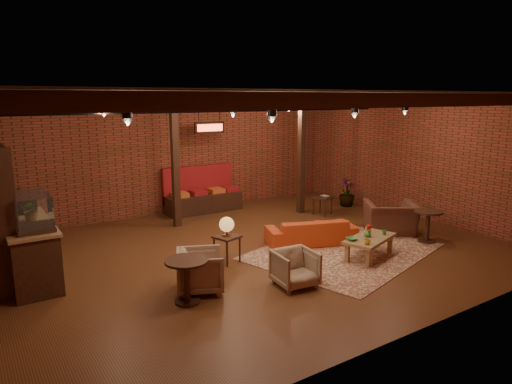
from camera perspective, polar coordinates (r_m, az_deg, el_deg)
floor at (r=9.55m, az=-0.13°, el=-7.32°), size 10.00×10.00×0.00m
ceiling at (r=9.03m, az=-0.14°, el=12.24°), size 10.00×8.00×0.02m
wall_back at (r=12.66m, az=-10.08°, el=4.67°), size 10.00×0.02×3.20m
wall_front at (r=6.27m, az=20.26°, el=-3.05°), size 10.00×0.02×3.20m
wall_right at (r=12.57m, az=19.40°, el=4.13°), size 0.02×8.00×3.20m
ceiling_beams at (r=9.03m, az=-0.14°, el=11.48°), size 9.80×6.40×0.22m
ceiling_pipe at (r=10.41m, az=-5.02°, el=10.21°), size 9.60×0.12×0.12m
post_left at (r=11.15m, az=-10.07°, el=3.73°), size 0.16×0.16×3.20m
post_right at (r=12.39m, az=5.71°, el=4.64°), size 0.16×0.16×3.20m
service_counter at (r=8.92m, az=-26.75°, el=-4.64°), size 0.80×2.50×1.60m
plant_counter at (r=9.02m, az=-26.52°, el=-1.68°), size 0.35×0.39×0.30m
banquette at (r=12.69m, az=-6.61°, el=-0.25°), size 2.10×0.70×1.00m
service_sign at (r=12.04m, az=-5.85°, el=8.01°), size 0.86×0.06×0.30m
ceiling_spotlights at (r=9.03m, az=-0.14°, el=10.09°), size 6.40×4.40×0.28m
rug at (r=9.66m, az=10.85°, el=-7.29°), size 4.30×3.69×0.01m
sofa at (r=9.97m, az=6.88°, el=-4.89°), size 2.06×1.33×0.56m
coffee_table at (r=9.30m, az=13.95°, el=-5.80°), size 1.35×0.96×0.67m
side_table_lamp at (r=8.71m, az=-3.68°, el=-4.52°), size 0.53×0.53×0.90m
round_table_left at (r=7.18m, az=-8.64°, el=-10.06°), size 0.67×0.67×0.70m
armchair_a at (r=7.60m, az=-6.98°, el=-9.50°), size 0.93×0.95×0.76m
armchair_b at (r=7.78m, az=4.91°, el=-9.27°), size 0.72×0.68×0.67m
armchair_right at (r=11.07m, az=16.51°, el=-2.48°), size 1.34×1.25×0.99m
side_table_book at (r=12.42m, az=8.33°, el=-0.74°), size 0.57×0.57×0.52m
round_table_right at (r=10.64m, az=20.69°, el=-3.44°), size 0.60×0.60×0.71m
plant_tall at (r=13.39m, az=11.43°, el=3.29°), size 1.60×1.60×2.41m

